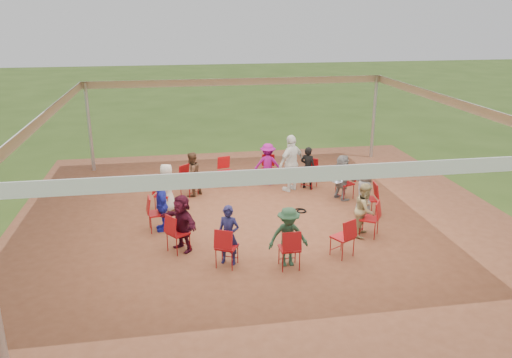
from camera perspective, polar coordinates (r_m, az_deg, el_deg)
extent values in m
plane|color=#304916|center=(13.25, 0.89, -4.41)|extent=(80.00, 80.00, 0.00)
plane|color=brown|center=(13.25, 0.89, -4.38)|extent=(13.00, 13.00, 0.00)
cylinder|color=#B2B2B7|center=(17.60, -18.49, 5.60)|extent=(0.12, 0.12, 3.00)
cylinder|color=#B2B2B7|center=(18.82, 13.32, 6.86)|extent=(0.12, 0.12, 3.00)
plane|color=white|center=(12.39, 0.96, 8.47)|extent=(10.30, 10.30, 0.00)
cube|color=white|center=(7.55, 8.08, 0.62)|extent=(10.30, 0.03, 0.24)
cube|color=white|center=(17.43, -2.18, 11.04)|extent=(10.30, 0.03, 0.24)
cube|color=white|center=(12.55, -23.01, 6.57)|extent=(0.03, 10.30, 0.24)
cube|color=white|center=(14.26, 21.97, 8.00)|extent=(0.03, 10.30, 0.24)
imported|color=slate|center=(14.51, 9.82, 0.21)|extent=(0.88, 1.31, 1.32)
imported|color=black|center=(15.23, 5.95, 1.28)|extent=(0.57, 0.55, 1.32)
imported|color=#8A1076|center=(15.51, 1.36, 1.70)|extent=(0.93, 0.61, 1.32)
imported|color=brown|center=(14.67, -7.36, 0.54)|extent=(0.72, 0.71, 1.32)
imported|color=beige|center=(13.66, -10.12, -0.98)|extent=(0.56, 0.73, 1.32)
imported|color=#2229B2|center=(12.49, -10.74, -2.93)|extent=(0.50, 0.82, 1.32)
imported|color=#3E0C1C|center=(11.39, -8.46, -4.97)|extent=(1.08, 1.26, 1.32)
imported|color=#1B1941|center=(10.68, -3.15, -6.43)|extent=(0.57, 0.50, 1.32)
imported|color=#24452D|center=(10.62, 3.70, -6.60)|extent=(0.86, 0.43, 1.32)
imported|color=tan|center=(12.27, 12.35, -3.44)|extent=(0.67, 0.74, 1.32)
imported|color=slate|center=(13.46, 12.23, -1.43)|extent=(0.43, 0.68, 1.32)
imported|color=white|center=(14.97, 4.08, 1.83)|extent=(1.13, 1.00, 1.73)
torus|color=black|center=(13.67, 5.04, -3.62)|extent=(0.40, 0.40, 0.03)
torus|color=black|center=(13.65, 5.24, -3.68)|extent=(0.32, 0.32, 0.03)
cube|color=#B7B7BC|center=(14.40, 9.13, -0.31)|extent=(0.30, 0.35, 0.01)
cube|color=#B7B7BC|center=(14.43, 9.46, 0.14)|extent=(0.17, 0.30, 0.19)
cube|color=#CCE0FF|center=(14.43, 9.44, 0.13)|extent=(0.14, 0.26, 0.16)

